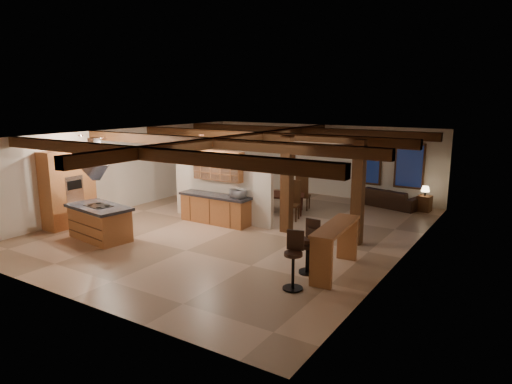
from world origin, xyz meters
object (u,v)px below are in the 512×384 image
Objects in this scene: dining_table at (277,203)px; sofa at (389,198)px; bar_counter at (336,241)px; kitchen_island at (100,222)px.

sofa is at bearing 20.62° from dining_table.
sofa is 1.03× the size of bar_counter.
dining_table is 0.87× the size of bar_counter.
kitchen_island is 6.79m from bar_counter.
kitchen_island is 1.10× the size of dining_table.
kitchen_island reaches higher than dining_table.
sofa is 7.25m from bar_counter.
kitchen_island is at bearing -169.65° from bar_counter.
bar_counter reaches higher than sofa.
bar_counter is (3.93, -4.13, 0.43)m from dining_table.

